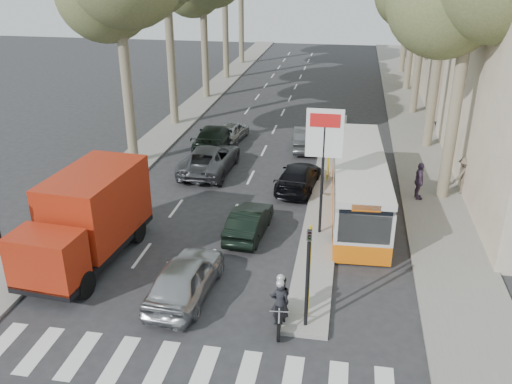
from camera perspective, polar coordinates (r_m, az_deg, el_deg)
ground at (r=19.85m, az=-3.92°, el=-10.51°), size 120.00×120.00×0.00m
sidewalk_right at (r=42.59m, az=15.83°, el=7.72°), size 3.20×70.00×0.12m
median_left at (r=46.87m, az=-5.35°, el=9.93°), size 2.40×64.00×0.12m
traffic_island at (r=29.09m, az=7.50°, el=1.14°), size 1.50×26.00×0.16m
billboard at (r=22.19m, az=7.11°, el=3.93°), size 1.50×12.10×5.60m
traffic_light_island at (r=16.82m, az=5.51°, el=-7.40°), size 0.16×0.41×3.60m
silver_hatchback at (r=19.37m, az=-7.47°, el=-8.90°), size 2.09×4.61×1.54m
dark_hatchback at (r=23.28m, az=-0.74°, el=-3.13°), size 1.60×3.93×1.27m
queue_car_a at (r=30.24m, az=-4.88°, el=3.52°), size 2.64×5.48×1.51m
queue_car_b at (r=27.96m, az=4.47°, el=1.60°), size 2.26×4.66×1.31m
queue_car_c at (r=35.41m, az=-2.57°, el=6.41°), size 1.91×3.85×1.26m
queue_car_d at (r=33.97m, az=5.26°, el=5.71°), size 1.85×4.38×1.41m
queue_car_e at (r=33.88m, az=-4.40°, el=5.77°), size 2.33×5.24×1.49m
red_truck at (r=21.90m, az=-17.25°, el=-2.56°), size 2.97×6.71×3.49m
city_bus at (r=25.64m, az=10.72°, el=1.04°), size 2.74×10.48×2.74m
motorcycle at (r=17.99m, az=2.55°, el=-11.42°), size 0.79×2.07×1.76m
pedestrian_near at (r=27.50m, az=16.81°, el=1.12°), size 0.67×1.15×1.86m
pedestrian_far at (r=28.89m, az=21.03°, el=1.65°), size 1.31×1.16×1.89m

